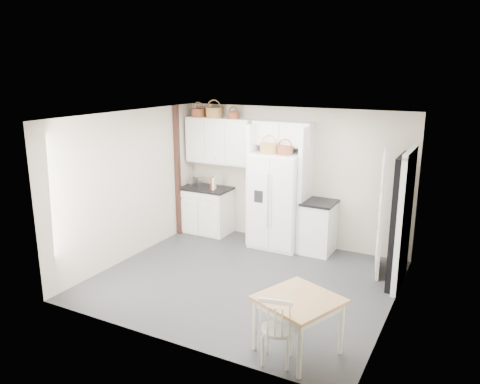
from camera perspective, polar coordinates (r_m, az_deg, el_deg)
The scene contains 27 objects.
floor at distance 7.62m, azimuth 0.55°, elevation -10.66°, with size 4.50×4.50×0.00m, color #353437.
ceiling at distance 6.92m, azimuth 0.61°, elevation 9.21°, with size 4.50×4.50×0.00m, color white.
wall_back at distance 8.93m, azimuth 6.47°, elevation 1.90°, with size 4.50×4.50×0.00m, color beige.
wall_left at distance 8.40m, azimuth -13.21°, elevation 0.78°, with size 4.00×4.00×0.00m, color beige.
wall_right at distance 6.49m, azimuth 18.57°, elevation -3.67°, with size 4.00×4.00×0.00m, color beige.
refrigerator at distance 8.77m, azimuth 4.64°, elevation -1.02°, with size 0.93×0.74×1.79m, color white.
base_cab_left at distance 9.65m, azimuth -4.09°, elevation -2.27°, with size 0.98×0.62×0.91m, color white.
base_cab_right at distance 8.68m, azimuth 9.58°, elevation -4.35°, with size 0.53×0.63×0.93m, color white.
dining_table at distance 5.76m, azimuth 7.08°, elevation -15.78°, with size 0.84×0.84×0.70m, color #A8764B.
windsor_chair at distance 5.53m, azimuth 4.58°, elevation -16.37°, with size 0.40×0.36×0.82m, color white.
counter_left at distance 9.52m, azimuth -4.14°, elevation 0.47°, with size 1.02×0.66×0.04m, color black.
counter_right at distance 8.53m, azimuth 9.72°, elevation -1.27°, with size 0.57×0.67×0.04m, color black.
toaster at distance 9.61m, azimuth -5.38°, elevation 1.22°, with size 0.25×0.14×0.17m, color silver.
cookbook_red at distance 9.32m, azimuth -3.37°, elevation 1.07°, with size 0.04×0.16×0.24m, color maroon.
cookbook_cream at distance 9.30m, azimuth -3.16°, elevation 1.04°, with size 0.04×0.16×0.24m, color #F5E7BB.
basket_upper_a at distance 9.51m, azimuth -5.10°, elevation 9.61°, with size 0.29×0.29×0.16m, color brown.
basket_upper_b at distance 9.31m, azimuth -3.18°, elevation 9.65°, with size 0.34×0.34×0.20m, color olive.
basket_upper_c at distance 9.10m, azimuth -0.81°, elevation 9.33°, with size 0.22×0.22×0.13m, color brown.
basket_fridge_a at distance 8.53m, azimuth 3.55°, elevation 5.34°, with size 0.34×0.34×0.18m, color olive.
basket_fridge_b at distance 8.41m, azimuth 5.51°, elevation 5.08°, with size 0.29×0.29×0.15m, color brown.
upper_cabinet at distance 9.31m, azimuth -2.48°, elevation 6.25°, with size 1.40×0.34×0.90m, color white.
bridge_cabinet at distance 8.69m, azimuth 5.28°, elevation 7.10°, with size 1.12×0.34×0.45m, color white.
fridge_panel_left at distance 8.95m, azimuth 1.80°, elevation 1.03°, with size 0.08×0.60×2.30m, color white.
fridge_panel_right at distance 8.57m, azimuth 7.94°, elevation 0.27°, with size 0.08×0.60×2.30m, color white.
trim_post at distance 9.40m, azimuth -7.61°, elevation 2.50°, with size 0.09×0.09×2.60m, color #3C1D15.
doorway_void at distance 7.53m, azimuth 19.02°, elevation -3.41°, with size 0.18×0.85×2.05m, color black.
door_slab at distance 7.90m, azimuth 16.84°, elevation -2.40°, with size 0.80×0.04×2.05m, color white.
Camera 1 is at (3.15, -6.13, 3.25)m, focal length 35.00 mm.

